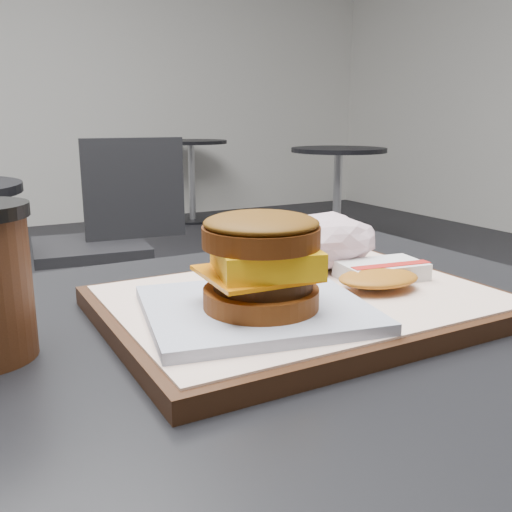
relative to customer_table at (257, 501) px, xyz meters
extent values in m
cube|color=black|center=(0.00, 0.00, 0.17)|extent=(0.80, 0.60, 0.04)
cube|color=#311A0D|center=(0.06, 0.01, 0.19)|extent=(0.38, 0.28, 0.02)
cube|color=white|center=(0.06, 0.01, 0.20)|extent=(0.36, 0.26, 0.00)
cube|color=silver|center=(-0.01, -0.02, 0.21)|extent=(0.22, 0.20, 0.01)
cylinder|color=brown|center=(-0.01, -0.03, 0.22)|extent=(0.12, 0.12, 0.02)
cylinder|color=black|center=(-0.01, -0.03, 0.24)|extent=(0.10, 0.10, 0.01)
cube|color=orange|center=(-0.01, -0.02, 0.25)|extent=(0.09, 0.09, 0.00)
cube|color=yellow|center=(-0.01, -0.03, 0.26)|extent=(0.10, 0.10, 0.02)
cylinder|color=#642F0E|center=(-0.01, -0.03, 0.28)|extent=(0.12, 0.12, 0.02)
ellipsoid|color=brown|center=(-0.01, -0.03, 0.29)|extent=(0.12, 0.12, 0.02)
cube|color=silver|center=(0.16, 0.02, 0.21)|extent=(0.10, 0.07, 0.02)
cube|color=#B31C17|center=(0.16, 0.00, 0.22)|extent=(0.09, 0.03, 0.00)
ellipsoid|color=orange|center=(0.13, -0.01, 0.22)|extent=(0.09, 0.07, 0.01)
cylinder|color=#96969B|center=(0.24, 1.79, -0.36)|extent=(0.06, 0.06, 0.44)
cube|color=black|center=(0.24, 1.79, -0.12)|extent=(0.47, 0.47, 0.04)
cube|color=black|center=(0.43, 1.79, 0.10)|extent=(0.40, 0.08, 0.40)
cylinder|color=black|center=(2.20, 2.80, -0.57)|extent=(0.40, 0.40, 0.02)
cylinder|color=#A5A5AA|center=(2.20, 2.80, -0.21)|extent=(0.06, 0.06, 0.70)
cylinder|color=black|center=(2.20, 2.80, 0.15)|extent=(0.66, 0.66, 0.03)
cylinder|color=black|center=(1.80, 4.50, -0.57)|extent=(0.40, 0.40, 0.02)
cylinder|color=#A5A5AA|center=(1.80, 4.50, -0.21)|extent=(0.06, 0.06, 0.70)
cylinder|color=black|center=(1.80, 4.50, 0.15)|extent=(0.66, 0.66, 0.03)
camera|label=1|loc=(-0.24, -0.43, 0.38)|focal=40.00mm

